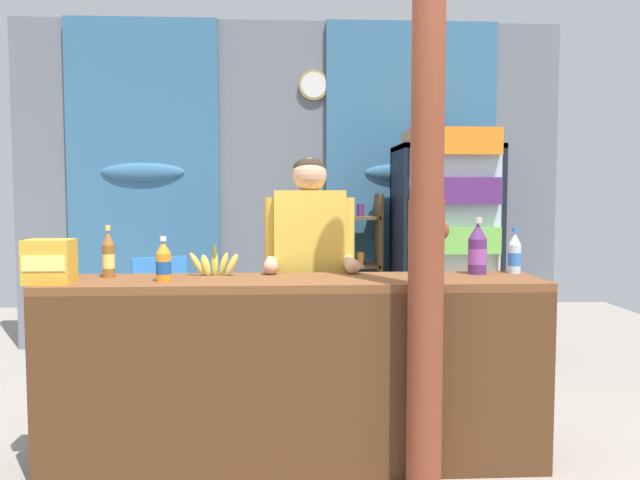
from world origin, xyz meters
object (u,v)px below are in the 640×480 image
(soda_bottle_cola, at_px, (430,256))
(snack_box_choco_powder, at_px, (49,262))
(shopkeeper, at_px, (310,261))
(soda_bottle_grape_soda, at_px, (477,250))
(soda_bottle_water, at_px, (515,254))
(timber_post, at_px, (427,212))
(soda_bottle_orange_soda, at_px, (163,262))
(drink_fridge, at_px, (446,236))
(plastic_lawn_chair, at_px, (165,308))
(stall_counter, at_px, (296,358))
(soda_bottle_iced_tea, at_px, (108,255))
(banana_bunch, at_px, (214,264))
(bottle_shelf_rack, at_px, (352,271))

(soda_bottle_cola, relative_size, snack_box_choco_powder, 1.04)
(shopkeeper, bearing_deg, soda_bottle_cola, -25.92)
(soda_bottle_grape_soda, relative_size, soda_bottle_water, 1.23)
(timber_post, height_order, snack_box_choco_powder, timber_post)
(snack_box_choco_powder, bearing_deg, soda_bottle_orange_soda, 4.69)
(drink_fridge, relative_size, soda_bottle_orange_soda, 8.50)
(soda_bottle_orange_soda, height_order, snack_box_choco_powder, soda_bottle_orange_soda)
(plastic_lawn_chair, distance_m, soda_bottle_cola, 2.30)
(stall_counter, bearing_deg, soda_bottle_grape_soda, 13.57)
(soda_bottle_iced_tea, xyz_separation_m, soda_bottle_water, (2.08, 0.05, -0.01))
(shopkeeper, relative_size, banana_bunch, 5.71)
(timber_post, relative_size, soda_bottle_water, 10.96)
(soda_bottle_water, bearing_deg, timber_post, -139.90)
(drink_fridge, relative_size, banana_bunch, 6.77)
(soda_bottle_orange_soda, distance_m, soda_bottle_water, 1.79)
(drink_fridge, height_order, snack_box_choco_powder, drink_fridge)
(drink_fridge, relative_size, plastic_lawn_chair, 2.12)
(stall_counter, height_order, shopkeeper, shopkeeper)
(plastic_lawn_chair, bearing_deg, bottle_shelf_rack, 20.37)
(stall_counter, xyz_separation_m, soda_bottle_orange_soda, (-0.63, 0.03, 0.46))
(bottle_shelf_rack, bearing_deg, plastic_lawn_chair, -159.63)
(soda_bottle_cola, xyz_separation_m, snack_box_choco_powder, (-1.84, -0.25, 0.01))
(plastic_lawn_chair, xyz_separation_m, soda_bottle_water, (2.09, -1.50, 0.53))
(soda_bottle_grape_soda, height_order, soda_bottle_orange_soda, soda_bottle_grape_soda)
(timber_post, relative_size, bottle_shelf_rack, 1.96)
(drink_fridge, distance_m, banana_bunch, 2.37)
(banana_bunch, bearing_deg, soda_bottle_grape_soda, -0.33)
(drink_fridge, relative_size, bottle_shelf_rack, 1.36)
(bottle_shelf_rack, relative_size, banana_bunch, 4.97)
(bottle_shelf_rack, bearing_deg, soda_bottle_grape_soda, -78.14)
(soda_bottle_iced_tea, relative_size, soda_bottle_water, 1.08)
(soda_bottle_grape_soda, relative_size, banana_bunch, 1.09)
(stall_counter, height_order, drink_fridge, drink_fridge)
(stall_counter, relative_size, bottle_shelf_rack, 1.81)
(soda_bottle_iced_tea, distance_m, soda_bottle_water, 2.08)
(timber_post, distance_m, soda_bottle_iced_tea, 1.58)
(soda_bottle_grape_soda, bearing_deg, plastic_lawn_chair, 141.10)
(soda_bottle_iced_tea, height_order, soda_bottle_orange_soda, soda_bottle_iced_tea)
(soda_bottle_iced_tea, distance_m, banana_bunch, 0.52)
(shopkeeper, relative_size, snack_box_choco_powder, 7.25)
(soda_bottle_grape_soda, relative_size, soda_bottle_orange_soda, 1.37)
(bottle_shelf_rack, relative_size, soda_bottle_orange_soda, 6.24)
(bottle_shelf_rack, xyz_separation_m, soda_bottle_cola, (0.19, -2.06, 0.32))
(soda_bottle_water, height_order, banana_bunch, soda_bottle_water)
(soda_bottle_water, bearing_deg, soda_bottle_grape_soda, -174.33)
(timber_post, xyz_separation_m, drink_fridge, (0.64, 2.19, -0.25))
(soda_bottle_cola, distance_m, banana_bunch, 1.11)
(bottle_shelf_rack, height_order, soda_bottle_grape_soda, bottle_shelf_rack)
(drink_fridge, bearing_deg, snack_box_choco_powder, -140.22)
(soda_bottle_orange_soda, relative_size, soda_bottle_water, 0.89)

